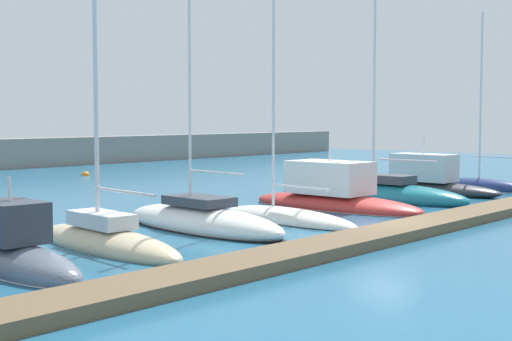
{
  "coord_description": "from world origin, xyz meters",
  "views": [
    {
      "loc": [
        -25.22,
        -15.36,
        4.38
      ],
      "look_at": [
        -2.27,
        4.64,
        2.21
      ],
      "focal_mm": 53.09,
      "sensor_mm": 36.0,
      "label": 1
    }
  ],
  "objects_px": {
    "sailboat_sand_third": "(105,240)",
    "mooring_buoy_orange": "(86,176)",
    "sailboat_ivory_fifth": "(287,217)",
    "sailboat_teal_seventh": "(390,194)",
    "motorboat_charcoal_eighth": "(425,181)",
    "motorboat_slate_second": "(15,256)",
    "motorboat_red_sixth": "(333,196)",
    "sailboat_white_fourth": "(202,222)",
    "sailboat_navy_ninth": "(481,186)"
  },
  "relations": [
    {
      "from": "sailboat_white_fourth",
      "to": "motorboat_red_sixth",
      "type": "height_order",
      "value": "sailboat_white_fourth"
    },
    {
      "from": "motorboat_red_sixth",
      "to": "mooring_buoy_orange",
      "type": "bearing_deg",
      "value": -7.99
    },
    {
      "from": "sailboat_white_fourth",
      "to": "motorboat_charcoal_eighth",
      "type": "xyz_separation_m",
      "value": [
        18.32,
        0.34,
        0.42
      ]
    },
    {
      "from": "sailboat_teal_seventh",
      "to": "sailboat_sand_third",
      "type": "bearing_deg",
      "value": 92.12
    },
    {
      "from": "sailboat_sand_third",
      "to": "motorboat_charcoal_eighth",
      "type": "height_order",
      "value": "sailboat_sand_third"
    },
    {
      "from": "sailboat_sand_third",
      "to": "mooring_buoy_orange",
      "type": "height_order",
      "value": "sailboat_sand_third"
    },
    {
      "from": "motorboat_slate_second",
      "to": "motorboat_red_sixth",
      "type": "height_order",
      "value": "motorboat_red_sixth"
    },
    {
      "from": "motorboat_slate_second",
      "to": "sailboat_ivory_fifth",
      "type": "xyz_separation_m",
      "value": [
        13.03,
        0.61,
        -0.26
      ]
    },
    {
      "from": "motorboat_charcoal_eighth",
      "to": "mooring_buoy_orange",
      "type": "height_order",
      "value": "motorboat_charcoal_eighth"
    },
    {
      "from": "mooring_buoy_orange",
      "to": "motorboat_charcoal_eighth",
      "type": "bearing_deg",
      "value": -79.19
    },
    {
      "from": "sailboat_sand_third",
      "to": "motorboat_charcoal_eighth",
      "type": "bearing_deg",
      "value": -81.21
    },
    {
      "from": "sailboat_white_fourth",
      "to": "sailboat_ivory_fifth",
      "type": "distance_m",
      "value": 4.1
    },
    {
      "from": "sailboat_teal_seventh",
      "to": "mooring_buoy_orange",
      "type": "height_order",
      "value": "sailboat_teal_seventh"
    },
    {
      "from": "motorboat_charcoal_eighth",
      "to": "mooring_buoy_orange",
      "type": "bearing_deg",
      "value": 12.04
    },
    {
      "from": "motorboat_slate_second",
      "to": "mooring_buoy_orange",
      "type": "xyz_separation_m",
      "value": [
        22.51,
        27.44,
        -0.44
      ]
    },
    {
      "from": "sailboat_white_fourth",
      "to": "mooring_buoy_orange",
      "type": "relative_size",
      "value": 21.82
    },
    {
      "from": "motorboat_red_sixth",
      "to": "sailboat_white_fourth",
      "type": "bearing_deg",
      "value": 93.45
    },
    {
      "from": "mooring_buoy_orange",
      "to": "motorboat_red_sixth",
      "type": "bearing_deg",
      "value": -99.6
    },
    {
      "from": "motorboat_slate_second",
      "to": "sailboat_ivory_fifth",
      "type": "bearing_deg",
      "value": -83.12
    },
    {
      "from": "sailboat_white_fourth",
      "to": "sailboat_ivory_fifth",
      "type": "height_order",
      "value": "sailboat_ivory_fifth"
    },
    {
      "from": "mooring_buoy_orange",
      "to": "sailboat_ivory_fifth",
      "type": "bearing_deg",
      "value": -109.46
    },
    {
      "from": "sailboat_white_fourth",
      "to": "motorboat_charcoal_eighth",
      "type": "distance_m",
      "value": 18.33
    },
    {
      "from": "sailboat_teal_seventh",
      "to": "mooring_buoy_orange",
      "type": "distance_m",
      "value": 26.01
    },
    {
      "from": "sailboat_teal_seventh",
      "to": "sailboat_ivory_fifth",
      "type": "bearing_deg",
      "value": 96.06
    },
    {
      "from": "sailboat_navy_ninth",
      "to": "sailboat_white_fourth",
      "type": "bearing_deg",
      "value": 93.0
    },
    {
      "from": "motorboat_slate_second",
      "to": "sailboat_teal_seventh",
      "type": "relative_size",
      "value": 0.35
    },
    {
      "from": "sailboat_ivory_fifth",
      "to": "sailboat_navy_ninth",
      "type": "relative_size",
      "value": 1.52
    },
    {
      "from": "sailboat_sand_third",
      "to": "sailboat_ivory_fifth",
      "type": "xyz_separation_m",
      "value": [
        8.99,
        -0.52,
        -0.1
      ]
    },
    {
      "from": "motorboat_slate_second",
      "to": "sailboat_navy_ninth",
      "type": "bearing_deg",
      "value": -85.03
    },
    {
      "from": "sailboat_ivory_fifth",
      "to": "motorboat_charcoal_eighth",
      "type": "relative_size",
      "value": 1.86
    },
    {
      "from": "sailboat_sand_third",
      "to": "motorboat_red_sixth",
      "type": "height_order",
      "value": "sailboat_sand_third"
    },
    {
      "from": "motorboat_slate_second",
      "to": "sailboat_teal_seventh",
      "type": "xyz_separation_m",
      "value": [
        22.67,
        1.43,
        -0.07
      ]
    },
    {
      "from": "motorboat_slate_second",
      "to": "sailboat_ivory_fifth",
      "type": "relative_size",
      "value": 0.39
    },
    {
      "from": "sailboat_ivory_fifth",
      "to": "sailboat_teal_seventh",
      "type": "xyz_separation_m",
      "value": [
        9.64,
        0.82,
        0.19
      ]
    },
    {
      "from": "sailboat_sand_third",
      "to": "sailboat_white_fourth",
      "type": "bearing_deg",
      "value": -77.66
    },
    {
      "from": "sailboat_navy_ninth",
      "to": "mooring_buoy_orange",
      "type": "bearing_deg",
      "value": 24.29
    },
    {
      "from": "sailboat_teal_seventh",
      "to": "sailboat_navy_ninth",
      "type": "distance_m",
      "value": 8.8
    },
    {
      "from": "motorboat_red_sixth",
      "to": "motorboat_charcoal_eighth",
      "type": "relative_size",
      "value": 1.09
    },
    {
      "from": "sailboat_ivory_fifth",
      "to": "sailboat_teal_seventh",
      "type": "distance_m",
      "value": 9.68
    },
    {
      "from": "motorboat_red_sixth",
      "to": "sailboat_navy_ninth",
      "type": "bearing_deg",
      "value": -94.83
    },
    {
      "from": "sailboat_ivory_fifth",
      "to": "sailboat_white_fourth",
      "type": "bearing_deg",
      "value": 82.5
    },
    {
      "from": "motorboat_slate_second",
      "to": "sailboat_ivory_fifth",
      "type": "distance_m",
      "value": 13.04
    },
    {
      "from": "sailboat_sand_third",
      "to": "motorboat_red_sixth",
      "type": "relative_size",
      "value": 1.35
    },
    {
      "from": "sailboat_white_fourth",
      "to": "mooring_buoy_orange",
      "type": "distance_m",
      "value": 29.13
    },
    {
      "from": "sailboat_ivory_fifth",
      "to": "sailboat_teal_seventh",
      "type": "relative_size",
      "value": 0.89
    },
    {
      "from": "sailboat_sand_third",
      "to": "mooring_buoy_orange",
      "type": "bearing_deg",
      "value": -28.31
    },
    {
      "from": "sailboat_sand_third",
      "to": "mooring_buoy_orange",
      "type": "relative_size",
      "value": 21.29
    },
    {
      "from": "motorboat_red_sixth",
      "to": "sailboat_sand_third",
      "type": "bearing_deg",
      "value": 94.78
    },
    {
      "from": "motorboat_slate_second",
      "to": "sailboat_sand_third",
      "type": "height_order",
      "value": "sailboat_sand_third"
    },
    {
      "from": "mooring_buoy_orange",
      "to": "motorboat_slate_second",
      "type": "bearing_deg",
      "value": -129.37
    }
  ]
}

